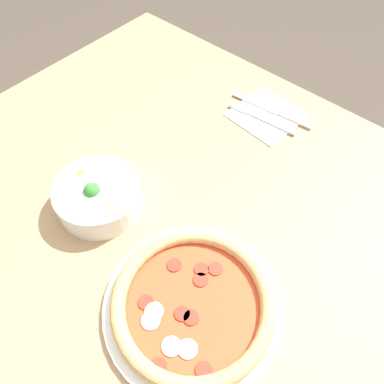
{
  "coord_description": "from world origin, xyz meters",
  "views": [
    {
      "loc": [
        -0.28,
        -0.36,
        1.38
      ],
      "look_at": [
        0.05,
        -0.07,
        0.77
      ],
      "focal_mm": 35.0,
      "sensor_mm": 36.0,
      "label": 1
    }
  ],
  "objects_px": {
    "pizza": "(193,304)",
    "bowl": "(98,195)",
    "knife": "(274,112)",
    "fork": "(262,119)"
  },
  "relations": [
    {
      "from": "pizza",
      "to": "knife",
      "type": "distance_m",
      "value": 0.53
    },
    {
      "from": "pizza",
      "to": "bowl",
      "type": "relative_size",
      "value": 1.77
    },
    {
      "from": "bowl",
      "to": "fork",
      "type": "relative_size",
      "value": 0.95
    },
    {
      "from": "pizza",
      "to": "fork",
      "type": "distance_m",
      "value": 0.49
    },
    {
      "from": "knife",
      "to": "fork",
      "type": "bearing_deg",
      "value": 74.5
    },
    {
      "from": "pizza",
      "to": "bowl",
      "type": "distance_m",
      "value": 0.28
    },
    {
      "from": "bowl",
      "to": "knife",
      "type": "xyz_separation_m",
      "value": [
        0.46,
        -0.11,
        -0.03
      ]
    },
    {
      "from": "pizza",
      "to": "fork",
      "type": "height_order",
      "value": "pizza"
    },
    {
      "from": "pizza",
      "to": "knife",
      "type": "height_order",
      "value": "pizza"
    },
    {
      "from": "fork",
      "to": "pizza",
      "type": "bearing_deg",
      "value": 105.57
    }
  ]
}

